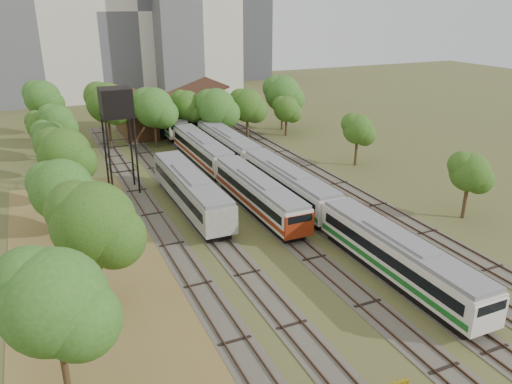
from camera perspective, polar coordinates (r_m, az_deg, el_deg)
name	(u,v)px	position (r m, az deg, el deg)	size (l,w,h in m)	color
ground	(421,322)	(35.68, 18.39, -13.90)	(240.00, 240.00, 0.00)	#475123
dry_grass_patch	(123,323)	(34.95, -15.01, -14.25)	(14.00, 60.00, 0.04)	brown
tracks	(256,197)	(53.88, -0.01, -0.57)	(24.60, 80.00, 0.19)	#4C473D
railcar_red_set	(227,169)	(57.32, -3.38, 2.63)	(2.81, 34.58, 3.47)	black
railcar_green_set	(288,185)	(52.34, 3.73, 0.86)	(2.85, 52.07, 3.52)	black
railcar_rear	(165,120)	(82.46, -10.32, 8.04)	(2.94, 16.08, 3.63)	black
old_grey_coach	(190,190)	(50.59, -7.50, 0.22)	(3.03, 18.00, 3.75)	black
water_tower	(116,105)	(55.10, -15.71, 9.54)	(3.30, 3.30, 11.43)	black
rail_pile_far	(377,214)	(50.70, 13.68, -2.50)	(0.49, 7.89, 0.26)	#502316
maintenance_shed	(170,113)	(82.98, -9.78, 8.86)	(16.45, 11.55, 7.58)	#391914
tree_band_left	(63,174)	(47.84, -21.19, 1.94)	(8.75, 77.16, 8.97)	#382616
tree_band_far	(193,105)	(74.87, -7.25, 9.89)	(39.64, 9.17, 9.45)	#382616
tree_band_right	(351,130)	(65.13, 10.78, 6.98)	(4.88, 39.73, 6.66)	#382616
tower_centre	(129,11)	(122.94, -14.26, 19.44)	(20.00, 18.00, 36.00)	beige
tower_far_right	(243,25)	(142.05, -1.51, 18.52)	(12.00, 12.00, 28.00)	#3F4146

